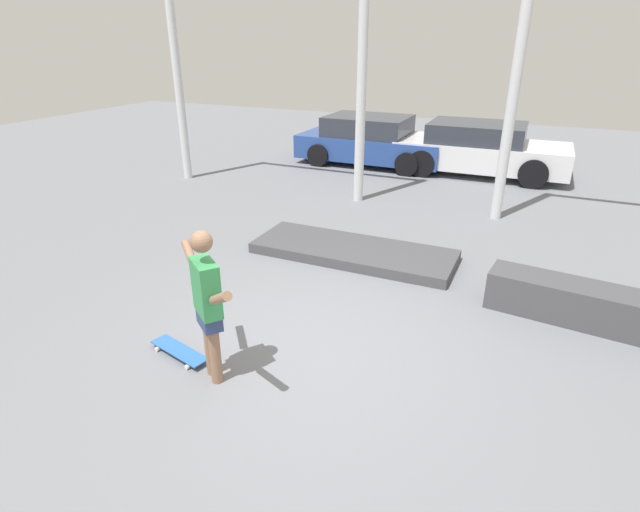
{
  "coord_description": "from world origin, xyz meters",
  "views": [
    {
      "loc": [
        2.09,
        -4.22,
        3.31
      ],
      "look_at": [
        -0.27,
        1.06,
        0.74
      ],
      "focal_mm": 28.0,
      "sensor_mm": 36.0,
      "label": 1
    }
  ],
  "objects_px": {
    "grind_box": "(615,311)",
    "manual_pad": "(353,251)",
    "skateboard": "(179,351)",
    "parked_car_white": "(480,149)",
    "parked_car_blue": "(371,141)",
    "skateboarder": "(207,300)"
  },
  "relations": [
    {
      "from": "grind_box",
      "to": "manual_pad",
      "type": "xyz_separation_m",
      "value": [
        -3.67,
        0.78,
        -0.17
      ]
    },
    {
      "from": "skateboard",
      "to": "parked_car_white",
      "type": "distance_m",
      "value": 9.92
    },
    {
      "from": "grind_box",
      "to": "parked_car_white",
      "type": "xyz_separation_m",
      "value": [
        -2.6,
        7.11,
        0.39
      ]
    },
    {
      "from": "skateboard",
      "to": "parked_car_blue",
      "type": "height_order",
      "value": "parked_car_blue"
    },
    {
      "from": "parked_car_white",
      "to": "manual_pad",
      "type": "bearing_deg",
      "value": -100.22
    },
    {
      "from": "skateboarder",
      "to": "parked_car_white",
      "type": "relative_size",
      "value": 0.39
    },
    {
      "from": "grind_box",
      "to": "parked_car_white",
      "type": "relative_size",
      "value": 0.7
    },
    {
      "from": "skateboarder",
      "to": "parked_car_white",
      "type": "xyz_separation_m",
      "value": [
        1.29,
        9.87,
        -0.29
      ]
    },
    {
      "from": "parked_car_blue",
      "to": "parked_car_white",
      "type": "xyz_separation_m",
      "value": [
        2.91,
        0.06,
        0.01
      ]
    },
    {
      "from": "skateboard",
      "to": "parked_car_white",
      "type": "xyz_separation_m",
      "value": [
        1.88,
        9.72,
        0.57
      ]
    },
    {
      "from": "skateboarder",
      "to": "manual_pad",
      "type": "xyz_separation_m",
      "value": [
        0.22,
        3.55,
        -0.84
      ]
    },
    {
      "from": "grind_box",
      "to": "manual_pad",
      "type": "relative_size",
      "value": 0.91
    },
    {
      "from": "grind_box",
      "to": "parked_car_white",
      "type": "distance_m",
      "value": 7.58
    },
    {
      "from": "skateboard",
      "to": "parked_car_blue",
      "type": "xyz_separation_m",
      "value": [
        -1.03,
        9.66,
        0.56
      ]
    },
    {
      "from": "manual_pad",
      "to": "skateboard",
      "type": "bearing_deg",
      "value": -103.39
    },
    {
      "from": "skateboard",
      "to": "grind_box",
      "type": "relative_size",
      "value": 0.28
    },
    {
      "from": "skateboard",
      "to": "parked_car_white",
      "type": "relative_size",
      "value": 0.19
    },
    {
      "from": "skateboard",
      "to": "manual_pad",
      "type": "xyz_separation_m",
      "value": [
        0.81,
        3.4,
        0.02
      ]
    },
    {
      "from": "skateboarder",
      "to": "parked_car_white",
      "type": "bearing_deg",
      "value": 119.87
    },
    {
      "from": "skateboarder",
      "to": "manual_pad",
      "type": "bearing_deg",
      "value": 123.78
    },
    {
      "from": "manual_pad",
      "to": "parked_car_blue",
      "type": "relative_size",
      "value": 0.81
    },
    {
      "from": "skateboarder",
      "to": "parked_car_blue",
      "type": "bearing_deg",
      "value": 136.67
    }
  ]
}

